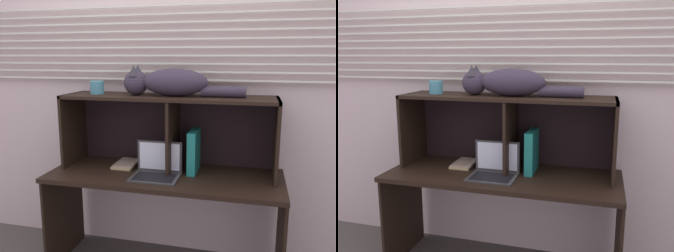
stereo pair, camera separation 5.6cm
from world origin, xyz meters
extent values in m
cube|color=beige|center=(0.00, 0.55, 1.25)|extent=(4.40, 0.04, 2.50)
cube|color=silver|center=(0.00, 0.50, 1.31)|extent=(3.47, 0.02, 0.01)
cube|color=silver|center=(0.00, 0.50, 1.37)|extent=(3.47, 0.02, 0.01)
cube|color=silver|center=(0.00, 0.50, 1.42)|extent=(3.47, 0.02, 0.01)
cube|color=silver|center=(0.00, 0.50, 1.48)|extent=(3.47, 0.02, 0.01)
cube|color=silver|center=(0.00, 0.50, 1.53)|extent=(3.47, 0.02, 0.01)
cube|color=silver|center=(0.00, 0.50, 1.59)|extent=(3.47, 0.02, 0.01)
cube|color=silver|center=(0.00, 0.50, 1.65)|extent=(3.47, 0.02, 0.01)
cube|color=silver|center=(0.00, 0.50, 1.70)|extent=(3.47, 0.02, 0.01)
cube|color=silver|center=(0.00, 0.50, 1.76)|extent=(3.47, 0.02, 0.01)
cube|color=silver|center=(0.00, 0.50, 1.81)|extent=(3.47, 0.02, 0.01)
cube|color=black|center=(0.00, 0.21, 0.69)|extent=(1.54, 0.59, 0.03)
cube|color=black|center=(-0.76, 0.21, 0.34)|extent=(0.02, 0.53, 0.68)
cube|color=black|center=(0.76, 0.21, 0.34)|extent=(0.02, 0.53, 0.68)
cube|color=black|center=(0.00, 0.32, 1.20)|extent=(1.43, 0.37, 0.02)
cube|color=black|center=(-0.71, 0.32, 0.96)|extent=(0.02, 0.37, 0.51)
cube|color=black|center=(0.71, 0.32, 0.96)|extent=(0.02, 0.37, 0.51)
cube|color=black|center=(0.03, 0.32, 0.95)|extent=(0.02, 0.35, 0.49)
cube|color=black|center=(0.00, 0.50, 0.96)|extent=(1.43, 0.01, 0.51)
ellipsoid|color=#352D3C|center=(0.05, 0.32, 1.30)|extent=(0.44, 0.20, 0.18)
sphere|color=#352D3C|center=(-0.22, 0.32, 1.30)|extent=(0.17, 0.17, 0.17)
cone|color=#343238|center=(-0.22, 0.27, 1.38)|extent=(0.07, 0.07, 0.07)
cone|color=#313139|center=(-0.22, 0.36, 1.38)|extent=(0.07, 0.07, 0.07)
cylinder|color=#352D3C|center=(0.36, 0.32, 1.25)|extent=(0.28, 0.07, 0.07)
cube|color=#373737|center=(-0.04, 0.12, 0.71)|extent=(0.30, 0.23, 0.01)
cube|color=#373737|center=(-0.04, 0.23, 0.82)|extent=(0.30, 0.01, 0.21)
cube|color=white|center=(-0.04, 0.23, 0.82)|extent=(0.27, 0.00, 0.18)
cube|color=black|center=(-0.04, 0.11, 0.72)|extent=(0.26, 0.16, 0.00)
cube|color=#1B7B6F|center=(0.18, 0.32, 0.85)|extent=(0.05, 0.23, 0.28)
cube|color=tan|center=(-0.31, 0.31, 0.71)|extent=(0.14, 0.20, 0.02)
cube|color=gray|center=(-0.30, 0.31, 0.73)|extent=(0.14, 0.20, 0.01)
cylinder|color=teal|center=(-0.51, 0.32, 1.26)|extent=(0.10, 0.10, 0.09)
camera|label=1|loc=(0.56, -1.93, 1.47)|focal=37.48mm
camera|label=2|loc=(0.62, -1.92, 1.47)|focal=37.48mm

